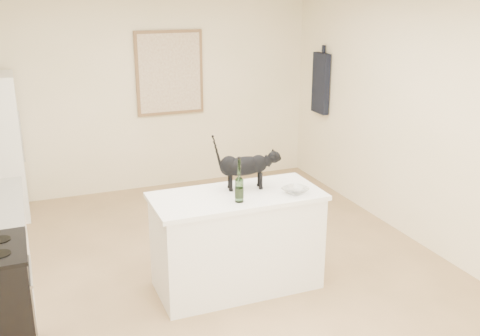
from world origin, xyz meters
name	(u,v)px	position (x,y,z in m)	size (l,w,h in m)	color
floor	(219,277)	(0.00, 0.00, 0.00)	(5.50, 5.50, 0.00)	tan
wall_back	(148,93)	(0.00, 2.75, 1.30)	(4.50, 4.50, 0.00)	#FAE7C2
wall_front	(426,302)	(0.00, -2.75, 1.30)	(4.50, 4.50, 0.00)	#FAE7C2
wall_right	(426,123)	(2.25, 0.00, 1.30)	(5.50, 5.50, 0.00)	#FAE7C2
island_base	(237,243)	(0.10, -0.20, 0.43)	(1.44, 0.67, 0.86)	white
island_top	(237,196)	(0.10, -0.20, 0.88)	(1.50, 0.70, 0.04)	white
artwork_frame	(170,73)	(0.30, 2.72, 1.55)	(0.90, 0.03, 1.10)	brown
artwork_canvas	(170,73)	(0.30, 2.70, 1.55)	(0.82, 0.00, 1.02)	beige
hanging_garment	(321,83)	(2.19, 2.05, 1.40)	(0.08, 0.34, 0.80)	black
black_cat	(244,168)	(0.21, -0.09, 1.09)	(0.54, 0.16, 0.38)	black
wine_bottle	(239,182)	(0.05, -0.37, 1.07)	(0.07, 0.07, 0.35)	#255221
glass_bowl	(295,191)	(0.58, -0.38, 0.93)	(0.22, 0.22, 0.05)	silver
fridge_paper	(19,121)	(-1.60, 2.35, 1.14)	(0.00, 0.13, 0.16)	silver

